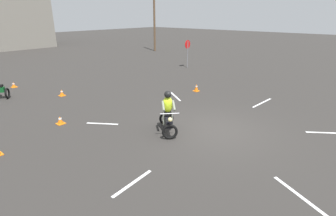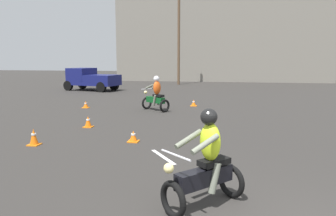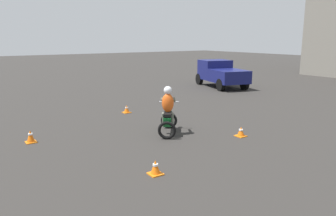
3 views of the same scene
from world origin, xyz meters
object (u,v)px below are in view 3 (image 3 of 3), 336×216
motorcycle_rider_background (168,113)px  traffic_cone_mid_left (155,168)px  traffic_cone_far_right (127,109)px  traffic_cone_near_right (31,136)px  traffic_cone_far_center (241,132)px  pickup_truck (221,73)px

motorcycle_rider_background → traffic_cone_mid_left: size_ratio=4.54×
traffic_cone_far_right → traffic_cone_mid_left: bearing=-21.0°
traffic_cone_mid_left → traffic_cone_far_right: (-6.34, 2.44, -0.01)m
traffic_cone_near_right → traffic_cone_far_right: size_ratio=1.21×
traffic_cone_near_right → traffic_cone_far_center: size_ratio=1.22×
traffic_cone_near_right → traffic_cone_mid_left: 4.71m
traffic_cone_far_right → traffic_cone_far_center: size_ratio=1.01×
traffic_cone_mid_left → traffic_cone_far_right: bearing=159.0°
traffic_cone_far_right → traffic_cone_near_right: bearing=-65.0°
traffic_cone_near_right → motorcycle_rider_background: bearing=68.6°
traffic_cone_near_right → traffic_cone_far_right: traffic_cone_near_right is taller
pickup_truck → traffic_cone_far_right: (3.42, -8.74, -0.76)m
motorcycle_rider_background → traffic_cone_near_right: size_ratio=4.05×
motorcycle_rider_background → traffic_cone_mid_left: (2.67, -2.16, -0.55)m
motorcycle_rider_background → traffic_cone_far_right: (-3.67, 0.28, -0.56)m
motorcycle_rider_background → traffic_cone_near_right: motorcycle_rider_background is taller
pickup_truck → traffic_cone_mid_left: (9.76, -11.18, -0.75)m
traffic_cone_mid_left → traffic_cone_far_center: 4.15m
motorcycle_rider_background → pickup_truck: (-7.09, 9.02, 0.20)m
motorcycle_rider_background → pickup_truck: pickup_truck is taller
motorcycle_rider_background → traffic_cone_near_right: 4.46m
motorcycle_rider_background → traffic_cone_near_right: (-1.62, -4.12, -0.53)m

